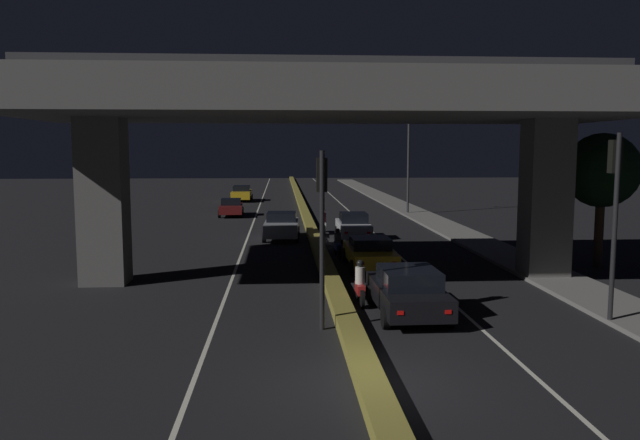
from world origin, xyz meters
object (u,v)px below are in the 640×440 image
street_lamp (405,149)px  motorcycle_white_filtering_far (324,223)px  traffic_light_left_of_median (322,208)px  car_taxi_yellow_second (370,252)px  car_taxi_yellow_third_oncoming (242,193)px  traffic_light_right_of_median (615,195)px  pedestrian_on_sidewalk (550,249)px  car_silver_lead_oncoming (282,226)px  motorcycle_blue_filtering_mid (338,245)px  car_dark_red_second_oncoming (231,207)px  motorcycle_red_filtering_near (360,285)px  car_black_lead (407,291)px  car_white_third (353,226)px

street_lamp → motorcycle_white_filtering_far: size_ratio=4.54×
traffic_light_left_of_median → car_taxi_yellow_second: size_ratio=1.12×
traffic_light_left_of_median → car_taxi_yellow_third_oncoming: (-5.02, 44.89, -2.66)m
traffic_light_right_of_median → pedestrian_on_sidewalk: 7.61m
car_silver_lead_oncoming → motorcycle_white_filtering_far: 3.45m
traffic_light_left_of_median → motorcycle_blue_filtering_mid: (1.53, 11.77, -2.85)m
car_dark_red_second_oncoming → motorcycle_blue_filtering_mid: bearing=16.3°
street_lamp → motorcycle_red_filtering_near: size_ratio=4.85×
traffic_light_right_of_median → car_taxi_yellow_third_oncoming: traffic_light_right_of_median is taller
car_black_lead → pedestrian_on_sidewalk: (7.02, 5.71, 0.32)m
car_taxi_yellow_third_oncoming → car_black_lead: bearing=10.6°
car_dark_red_second_oncoming → motorcycle_red_filtering_near: 28.80m
car_black_lead → motorcycle_white_filtering_far: motorcycle_white_filtering_far is taller
motorcycle_blue_filtering_mid → traffic_light_left_of_median: bearing=170.1°
street_lamp → motorcycle_blue_filtering_mid: size_ratio=4.34×
traffic_light_left_of_median → car_black_lead: 4.03m
traffic_light_right_of_median → car_taxi_yellow_third_oncoming: bearing=106.7°
motorcycle_blue_filtering_mid → street_lamp: bearing=-22.4°
car_black_lead → motorcycle_white_filtering_far: size_ratio=2.32×
car_black_lead → traffic_light_right_of_median: bearing=-103.4°
car_silver_lead_oncoming → car_taxi_yellow_third_oncoming: bearing=-169.6°
street_lamp → motorcycle_white_filtering_far: 13.81m
motorcycle_red_filtering_near → traffic_light_left_of_median: bearing=152.5°
traffic_light_right_of_median → motorcycle_blue_filtering_mid: traffic_light_right_of_median is taller
car_taxi_yellow_second → motorcycle_blue_filtering_mid: bearing=21.2°
motorcycle_white_filtering_far → pedestrian_on_sidewalk: (8.30, -13.37, 0.45)m
street_lamp → car_taxi_yellow_third_oncoming: bearing=135.0°
car_black_lead → motorcycle_blue_filtering_mid: (-1.20, 10.48, -0.17)m
car_taxi_yellow_third_oncoming → motorcycle_red_filtering_near: (6.48, -42.09, -0.16)m
motorcycle_blue_filtering_mid → car_dark_red_second_oncoming: bearing=16.3°
car_dark_red_second_oncoming → pedestrian_on_sidewalk: 28.06m
street_lamp → car_taxi_yellow_second: (-5.93, -22.37, -4.43)m
car_black_lead → car_taxi_yellow_second: (-0.07, 7.64, -0.06)m
traffic_light_left_of_median → motorcycle_red_filtering_near: 4.23m
traffic_light_left_of_median → car_taxi_yellow_third_oncoming: 45.25m
car_black_lead → car_taxi_yellow_second: car_black_lead is taller
car_silver_lead_oncoming → motorcycle_red_filtering_near: car_silver_lead_oncoming is taller
motorcycle_blue_filtering_mid → pedestrian_on_sidewalk: 9.52m
motorcycle_blue_filtering_mid → motorcycle_white_filtering_far: motorcycle_white_filtering_far is taller
car_white_third → motorcycle_white_filtering_far: (-1.49, 2.89, -0.14)m
traffic_light_left_of_median → car_black_lead: size_ratio=1.13×
car_silver_lead_oncoming → car_taxi_yellow_second: bearing=24.5°
street_lamp → motorcycle_blue_filtering_mid: (-7.06, -19.53, -4.54)m
car_black_lead → car_taxi_yellow_second: bearing=-0.1°
motorcycle_blue_filtering_mid → traffic_light_right_of_median: bearing=-152.1°
car_dark_red_second_oncoming → car_taxi_yellow_second: bearing=16.7°
car_black_lead → car_white_third: bearing=-1.4°
car_silver_lead_oncoming → traffic_light_left_of_median: bearing=5.7°
motorcycle_red_filtering_near → car_silver_lead_oncoming: bearing=9.5°
car_taxi_yellow_second → motorcycle_red_filtering_near: (-1.20, -6.13, -0.08)m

